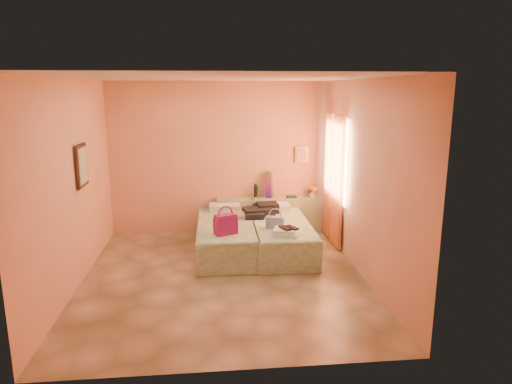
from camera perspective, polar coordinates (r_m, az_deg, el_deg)
The scene contains 16 objects.
ground at distance 6.71m, azimuth -4.04°, elevation -10.57°, with size 4.50×4.50×0.00m, color tan.
room_walls at distance 6.80m, azimuth -2.69°, elevation 5.41°, with size 4.02×4.51×2.81m.
headboard_ledge at distance 8.66m, azimuth 1.94°, elevation -2.86°, with size 2.05×0.30×0.65m, color #9CA889.
bed_left at distance 7.61m, azimuth -3.71°, elevation -5.70°, with size 0.90×2.00×0.50m, color beige.
bed_right at distance 7.64m, azimuth 3.10°, elevation -5.61°, with size 0.90×2.00×0.50m, color beige.
water_bottle at distance 8.55m, azimuth -0.03°, elevation 0.11°, with size 0.08×0.08×0.27m, color #143719.
rainbow_box at distance 8.57m, azimuth 1.68°, elevation 0.91°, with size 0.11×0.11×0.49m, color #96125D.
small_dish at distance 8.50m, azimuth -0.28°, elevation -0.80°, with size 0.11×0.11×0.03m, color #4B8968.
green_book at distance 8.64m, azimuth 4.46°, elevation -0.60°, with size 0.18×0.13×0.03m, color #23432F.
flower_vase at distance 8.69m, azimuth 7.08°, elevation 0.18°, with size 0.20×0.20×0.26m, color silver.
magenta_handbag at distance 6.94m, azimuth -3.83°, elevation -4.01°, with size 0.33×0.19×0.31m, color #96125D.
khaki_garment at distance 7.89m, azimuth -2.29°, elevation -2.86°, with size 0.38×0.30×0.06m, color tan.
clothes_pile at distance 7.97m, azimuth 0.63°, elevation -2.32°, with size 0.55×0.55×0.16m, color black.
blue_handbag at distance 7.23m, azimuth 2.39°, elevation -3.82°, with size 0.29×0.12×0.18m, color #3F5099.
towel_stack at distance 6.90m, azimuth 3.84°, elevation -5.04°, with size 0.35×0.30×0.10m, color white.
sandal_pair at distance 6.90m, azimuth 4.09°, elevation -4.50°, with size 0.18×0.24×0.03m, color black.
Camera 1 is at (-0.16, -6.16, 2.65)m, focal length 32.00 mm.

